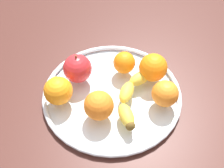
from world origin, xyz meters
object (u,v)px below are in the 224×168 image
(fruit_bowl, at_px, (112,93))
(orange_front_right, at_px, (153,68))
(orange_front_left, at_px, (99,106))
(banana, at_px, (131,96))
(orange_back_right, at_px, (58,91))
(orange_back_left, at_px, (125,63))
(apple, at_px, (78,69))
(orange_center, at_px, (165,94))

(fruit_bowl, bearing_deg, orange_front_right, 138.53)
(orange_front_left, bearing_deg, banana, 141.90)
(orange_back_right, height_order, orange_back_left, orange_back_right)
(apple, xyz_separation_m, orange_back_right, (0.08, -0.01, -0.00))
(fruit_bowl, distance_m, apple, 0.11)
(banana, relative_size, orange_back_right, 2.81)
(orange_center, bearing_deg, fruit_bowl, -80.90)
(banana, xyz_separation_m, apple, (-0.01, -0.16, 0.02))
(orange_back_right, relative_size, orange_back_left, 1.19)
(apple, relative_size, orange_back_left, 1.40)
(banana, distance_m, orange_back_right, 0.18)
(apple, relative_size, orange_back_right, 1.18)
(fruit_bowl, distance_m, orange_front_left, 0.09)
(apple, bearing_deg, orange_back_left, 126.92)
(orange_front_left, xyz_separation_m, orange_front_right, (-0.17, 0.08, 0.00))
(fruit_bowl, height_order, orange_back_left, orange_back_left)
(banana, bearing_deg, orange_back_left, -153.75)
(orange_front_left, relative_size, orange_front_right, 0.95)
(orange_center, bearing_deg, apple, -86.30)
(banana, height_order, apple, apple)
(banana, bearing_deg, orange_front_right, 161.67)
(apple, bearing_deg, banana, 84.96)
(orange_front_left, bearing_deg, fruit_bowl, -179.35)
(orange_back_right, bearing_deg, apple, 174.11)
(banana, height_order, orange_center, orange_center)
(orange_back_right, relative_size, orange_center, 1.07)
(fruit_bowl, height_order, orange_back_right, orange_back_right)
(apple, bearing_deg, orange_front_right, 114.81)
(orange_front_left, xyz_separation_m, orange_center, (-0.10, 0.13, -0.00))
(apple, height_order, orange_front_left, apple)
(orange_back_right, xyz_separation_m, orange_center, (-0.10, 0.24, -0.00))
(orange_back_right, relative_size, orange_front_right, 0.95)
(orange_back_left, distance_m, orange_front_left, 0.16)
(orange_center, bearing_deg, orange_back_left, -115.23)
(orange_back_left, xyz_separation_m, orange_front_left, (0.16, -0.00, 0.01))
(orange_front_left, bearing_deg, orange_front_right, 154.86)
(orange_front_left, bearing_deg, orange_back_right, -89.90)
(banana, height_order, orange_front_left, orange_front_left)
(orange_back_right, distance_m, orange_back_left, 0.20)
(apple, xyz_separation_m, orange_front_right, (-0.08, 0.18, -0.00))
(banana, xyz_separation_m, orange_front_left, (0.07, -0.05, 0.02))
(fruit_bowl, xyz_separation_m, orange_back_right, (0.08, -0.11, 0.04))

